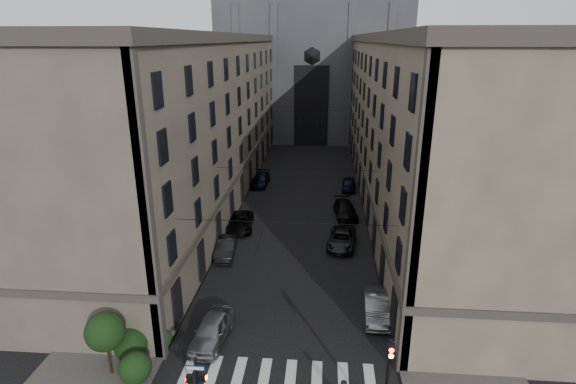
% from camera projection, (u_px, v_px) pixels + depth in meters
% --- Properties ---
extents(sidewalk_left, '(7.00, 80.00, 0.15)m').
position_uv_depth(sidewalk_left, '(219.00, 194.00, 55.52)').
color(sidewalk_left, '#383533').
rests_on(sidewalk_left, ground).
extents(sidewalk_right, '(7.00, 80.00, 0.15)m').
position_uv_depth(sidewalk_right, '(390.00, 199.00, 53.93)').
color(sidewalk_right, '#383533').
rests_on(sidewalk_right, ground).
extents(zebra_crossing, '(11.00, 3.20, 0.01)m').
position_uv_depth(zebra_crossing, '(277.00, 378.00, 25.51)').
color(zebra_crossing, beige).
rests_on(zebra_crossing, ground).
extents(building_left, '(13.60, 60.60, 18.85)m').
position_uv_depth(building_left, '(190.00, 119.00, 52.74)').
color(building_left, '#494338').
rests_on(building_left, ground).
extents(building_right, '(13.60, 60.60, 18.85)m').
position_uv_depth(building_right, '(423.00, 122.00, 50.71)').
color(building_right, brown).
rests_on(building_right, ground).
extents(gothic_tower, '(35.00, 23.00, 58.00)m').
position_uv_depth(gothic_tower, '(314.00, 41.00, 85.73)').
color(gothic_tower, '#2D2D33').
rests_on(gothic_tower, ground).
extents(traffic_light_right, '(0.34, 0.50, 5.20)m').
position_uv_depth(traffic_light_right, '(388.00, 375.00, 21.12)').
color(traffic_light_right, black).
rests_on(traffic_light_right, ground).
extents(shrub_cluster, '(3.90, 4.40, 3.90)m').
position_uv_depth(shrub_cluster, '(125.00, 344.00, 25.59)').
color(shrub_cluster, black).
rests_on(shrub_cluster, sidewalk_left).
extents(tram_wires, '(14.00, 60.00, 0.43)m').
position_uv_depth(tram_wires, '(304.00, 139.00, 52.05)').
color(tram_wires, black).
rests_on(tram_wires, ground).
extents(car_left_near, '(2.46, 4.97, 1.63)m').
position_uv_depth(car_left_near, '(212.00, 330.00, 28.41)').
color(car_left_near, slate).
rests_on(car_left_near, ground).
extents(car_left_midnear, '(1.91, 4.67, 1.51)m').
position_uv_depth(car_left_midnear, '(226.00, 248.00, 39.71)').
color(car_left_midnear, black).
rests_on(car_left_midnear, ground).
extents(car_left_midfar, '(3.01, 5.60, 1.50)m').
position_uv_depth(car_left_midfar, '(240.00, 222.00, 45.31)').
color(car_left_midfar, black).
rests_on(car_left_midfar, ground).
extents(car_left_far, '(2.33, 5.27, 1.50)m').
position_uv_depth(car_left_far, '(260.00, 180.00, 58.90)').
color(car_left_far, black).
rests_on(car_left_far, ground).
extents(car_right_near, '(1.74, 4.68, 1.53)m').
position_uv_depth(car_right_near, '(376.00, 307.00, 30.97)').
color(car_right_near, slate).
rests_on(car_right_near, ground).
extents(car_right_midnear, '(3.04, 5.49, 1.45)m').
position_uv_depth(car_right_midnear, '(342.00, 239.00, 41.48)').
color(car_right_midnear, black).
rests_on(car_right_midnear, ground).
extents(car_right_midfar, '(2.73, 5.58, 1.56)m').
position_uv_depth(car_right_midfar, '(345.00, 210.00, 48.39)').
color(car_right_midfar, black).
rests_on(car_right_midfar, ground).
extents(car_right_far, '(1.98, 4.35, 1.45)m').
position_uv_depth(car_right_far, '(349.00, 184.00, 57.13)').
color(car_right_far, black).
rests_on(car_right_far, ground).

